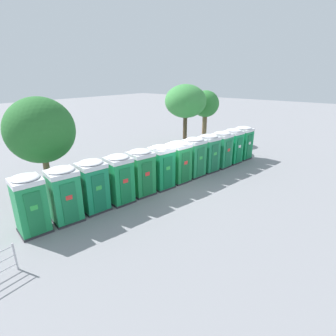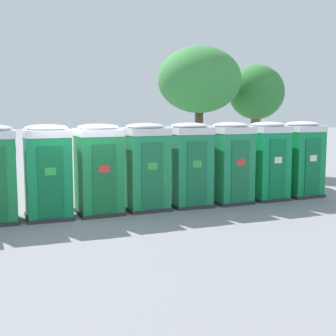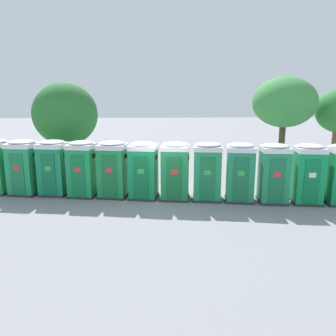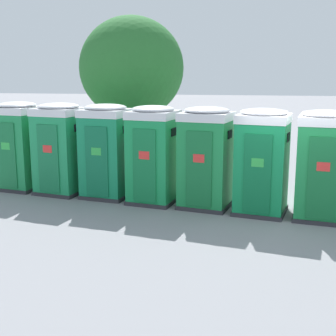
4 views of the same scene
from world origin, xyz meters
name	(u,v)px [view 1 (image 1 of 4)]	position (x,y,z in m)	size (l,w,h in m)	color
ground_plane	(171,184)	(0.00, 0.00, 0.00)	(120.00, 120.00, 0.00)	gray
portapotty_0	(30,204)	(-7.59, 1.38, 1.28)	(1.35, 1.37, 2.54)	#2D2D33
portapotty_1	(64,194)	(-6.21, 1.12, 1.28)	(1.44, 1.41, 2.54)	#2D2D33
portapotty_2	(93,186)	(-4.81, 0.96, 1.28)	(1.38, 1.37, 2.54)	#2D2D33
portapotty_3	(119,179)	(-3.45, 0.63, 1.28)	(1.36, 1.39, 2.54)	#2D2D33
portapotty_4	(141,172)	(-2.06, 0.44, 1.28)	(1.44, 1.42, 2.54)	#2D2D33
portapotty_5	(162,167)	(-0.69, 0.15, 1.28)	(1.41, 1.40, 2.54)	#2D2D33
portapotty_6	(179,162)	(0.70, -0.07, 1.28)	(1.39, 1.37, 2.54)	#2D2D33
portapotty_7	(194,157)	(2.09, -0.25, 1.28)	(1.39, 1.38, 2.54)	#2D2D33
portapotty_8	(208,153)	(3.47, -0.51, 1.28)	(1.39, 1.40, 2.54)	#2D2D33
portapotty_9	(222,149)	(4.84, -0.78, 1.28)	(1.32, 1.34, 2.54)	#2D2D33
portapotty_10	(233,146)	(6.23, -0.97, 1.28)	(1.33, 1.36, 2.54)	#2D2D33
portapotty_11	(243,143)	(7.62, -1.15, 1.28)	(1.34, 1.34, 2.54)	#2D2D33
street_tree_0	(186,102)	(7.09, 4.00, 4.14)	(3.49, 3.49, 5.55)	#4C3826
street_tree_1	(40,131)	(-5.07, 4.79, 3.49)	(3.55, 3.55, 5.24)	brown
street_tree_2	(205,105)	(10.20, 3.91, 3.64)	(2.51, 2.51, 4.93)	brown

